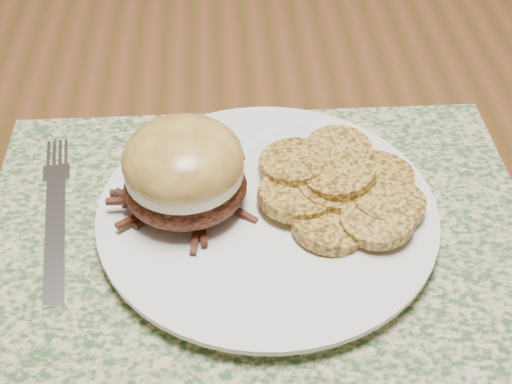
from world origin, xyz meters
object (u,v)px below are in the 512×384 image
dining_table (363,130)px  dinner_plate (267,215)px  fork (56,213)px  pork_sandwich (184,171)px

dining_table → dinner_plate: 0.27m
fork → pork_sandwich: bearing=-12.9°
fork → dining_table: bearing=26.6°
dining_table → dinner_plate: dinner_plate is taller
dinner_plate → pork_sandwich: size_ratio=2.56×
dinner_plate → pork_sandwich: pork_sandwich is taller
dinner_plate → pork_sandwich: (-0.06, 0.01, 0.04)m
dinner_plate → pork_sandwich: 0.08m
pork_sandwich → fork: (-0.11, 0.01, -0.05)m
dining_table → fork: bearing=-146.1°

